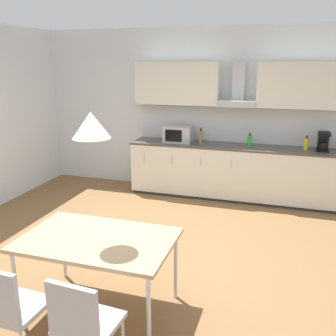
{
  "coord_description": "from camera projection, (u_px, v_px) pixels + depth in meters",
  "views": [
    {
      "loc": [
        1.56,
        -3.6,
        2.24
      ],
      "look_at": [
        0.26,
        0.58,
        1.0
      ],
      "focal_mm": 40.0,
      "sensor_mm": 36.0,
      "label": 1
    }
  ],
  "objects": [
    {
      "name": "chair_near_right",
      "position": [
        82.0,
        321.0,
        2.56
      ],
      "size": [
        0.43,
        0.43,
        0.87
      ],
      "color": "#B2B2B7",
      "rests_on": "ground_plane"
    },
    {
      "name": "dining_table",
      "position": [
        98.0,
        243.0,
        3.36
      ],
      "size": [
        1.36,
        0.87,
        0.73
      ],
      "color": "tan",
      "rests_on": "ground_plane"
    },
    {
      "name": "kitchen_counter",
      "position": [
        233.0,
        172.0,
        6.33
      ],
      "size": [
        3.5,
        0.63,
        0.91
      ],
      "color": "#333333",
      "rests_on": "ground_plane"
    },
    {
      "name": "bottle_yellow",
      "position": [
        306.0,
        144.0,
        5.86
      ],
      "size": [
        0.07,
        0.07,
        0.23
      ],
      "color": "yellow",
      "rests_on": "kitchen_counter"
    },
    {
      "name": "upper_wall_cabinets",
      "position": [
        238.0,
        85.0,
        6.06
      ],
      "size": [
        3.48,
        0.4,
        0.71
      ],
      "color": "silver"
    },
    {
      "name": "ground_plane",
      "position": [
        132.0,
        262.0,
        4.37
      ],
      "size": [
        8.23,
        8.47,
        0.02
      ],
      "primitive_type": "cube",
      "color": "brown"
    },
    {
      "name": "backsplash_tile",
      "position": [
        237.0,
        125.0,
        6.39
      ],
      "size": [
        3.48,
        0.02,
        0.59
      ],
      "primitive_type": "cube",
      "color": "silver",
      "rests_on": "kitchen_counter"
    },
    {
      "name": "bottle_brown",
      "position": [
        201.0,
        137.0,
        6.3
      ],
      "size": [
        0.07,
        0.07,
        0.27
      ],
      "color": "brown",
      "rests_on": "kitchen_counter"
    },
    {
      "name": "coffee_maker",
      "position": [
        323.0,
        141.0,
        5.8
      ],
      "size": [
        0.18,
        0.19,
        0.3
      ],
      "color": "black",
      "rests_on": "kitchen_counter"
    },
    {
      "name": "microwave",
      "position": [
        178.0,
        134.0,
        6.44
      ],
      "size": [
        0.48,
        0.35,
        0.28
      ],
      "color": "#ADADB2",
      "rests_on": "kitchen_counter"
    },
    {
      "name": "chair_near_left",
      "position": [
        8.0,
        305.0,
        2.73
      ],
      "size": [
        0.42,
        0.42,
        0.87
      ],
      "color": "#B2B2B7",
      "rests_on": "ground_plane"
    },
    {
      "name": "wall_back",
      "position": [
        192.0,
        111.0,
        6.62
      ],
      "size": [
        6.59,
        0.1,
        2.82
      ],
      "primitive_type": "cube",
      "color": "silver",
      "rests_on": "ground_plane"
    },
    {
      "name": "bottle_green",
      "position": [
        250.0,
        141.0,
        6.11
      ],
      "size": [
        0.08,
        0.08,
        0.22
      ],
      "color": "green",
      "rests_on": "kitchen_counter"
    },
    {
      "name": "pendant_lamp",
      "position": [
        91.0,
        125.0,
        3.07
      ],
      "size": [
        0.32,
        0.32,
        0.22
      ],
      "primitive_type": "cone",
      "color": "silver"
    }
  ]
}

